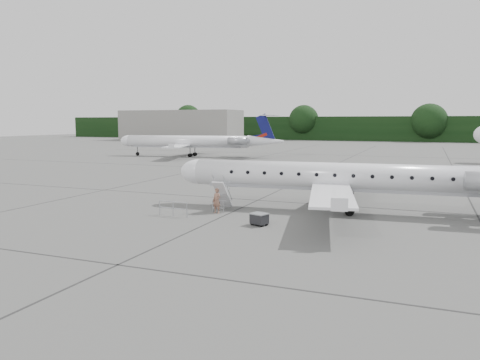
% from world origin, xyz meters
% --- Properties ---
extents(ground, '(320.00, 320.00, 0.00)m').
position_xyz_m(ground, '(0.00, 0.00, 0.00)').
color(ground, '#575754').
rests_on(ground, ground).
extents(treeline, '(260.00, 4.00, 8.00)m').
position_xyz_m(treeline, '(0.00, 130.00, 4.00)').
color(treeline, black).
rests_on(treeline, ground).
extents(terminal_building, '(40.00, 14.00, 10.00)m').
position_xyz_m(terminal_building, '(-70.00, 110.00, 5.00)').
color(terminal_building, gray).
rests_on(terminal_building, ground).
extents(main_regional_jet, '(28.86, 21.88, 7.00)m').
position_xyz_m(main_regional_jet, '(1.30, 4.95, 3.50)').
color(main_regional_jet, silver).
rests_on(main_regional_jet, ground).
extents(airstair, '(1.02, 2.16, 2.20)m').
position_xyz_m(airstair, '(-6.55, 2.21, 1.10)').
color(airstair, silver).
rests_on(airstair, ground).
extents(passenger, '(0.72, 0.55, 1.78)m').
position_xyz_m(passenger, '(-6.45, 1.02, 0.89)').
color(passenger, '#8A5D4B').
rests_on(passenger, ground).
extents(safety_railing, '(2.20, 0.21, 1.00)m').
position_xyz_m(safety_railing, '(-8.79, -1.03, 0.50)').
color(safety_railing, '#989CA1').
rests_on(safety_railing, ground).
extents(baggage_cart, '(1.16, 1.04, 0.83)m').
position_xyz_m(baggage_cart, '(-2.37, -1.52, 0.42)').
color(baggage_cart, black).
rests_on(baggage_cart, ground).
extents(bg_regional_left, '(32.24, 25.48, 7.67)m').
position_xyz_m(bg_regional_left, '(-33.84, 47.39, 3.83)').
color(bg_regional_left, silver).
rests_on(bg_regional_left, ground).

